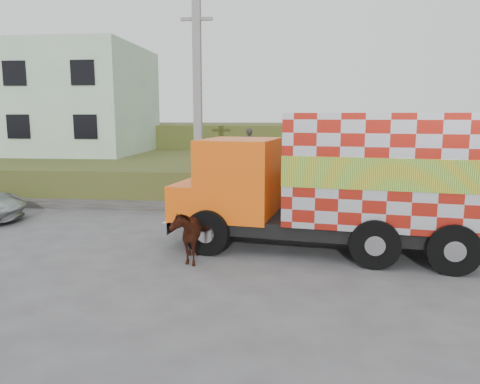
# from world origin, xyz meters

# --- Properties ---
(ground) EXTENTS (120.00, 120.00, 0.00)m
(ground) POSITION_xyz_m (0.00, 0.00, 0.00)
(ground) COLOR #474749
(ground) RESTS_ON ground
(embankment) EXTENTS (40.00, 12.00, 1.50)m
(embankment) POSITION_xyz_m (0.00, 10.00, 0.75)
(embankment) COLOR #3C551C
(embankment) RESTS_ON ground
(embankment_far) EXTENTS (40.00, 12.00, 3.00)m
(embankment_far) POSITION_xyz_m (0.00, 22.00, 1.50)
(embankment_far) COLOR #3C551C
(embankment_far) RESTS_ON ground
(retaining_strip) EXTENTS (16.00, 0.50, 0.40)m
(retaining_strip) POSITION_xyz_m (-2.00, 4.20, 0.20)
(retaining_strip) COLOR #595651
(retaining_strip) RESTS_ON ground
(building) EXTENTS (10.00, 8.00, 6.00)m
(building) POSITION_xyz_m (-11.00, 13.00, 4.50)
(building) COLOR #BAD9B9
(building) RESTS_ON embankment
(utility_pole) EXTENTS (1.20, 0.30, 8.00)m
(utility_pole) POSITION_xyz_m (-1.00, 4.60, 4.08)
(utility_pole) COLOR gray
(utility_pole) RESTS_ON ground
(cargo_truck) EXTENTS (8.68, 4.03, 3.73)m
(cargo_truck) POSITION_xyz_m (3.94, -0.71, 1.92)
(cargo_truck) COLOR black
(cargo_truck) RESTS_ON ground
(cow) EXTENTS (1.03, 1.74, 1.37)m
(cow) POSITION_xyz_m (-0.05, -1.97, 0.69)
(cow) COLOR black
(cow) RESTS_ON ground
(pedestrian) EXTENTS (0.64, 0.47, 1.64)m
(pedestrian) POSITION_xyz_m (0.83, 6.34, 2.32)
(pedestrian) COLOR #2D2A28
(pedestrian) RESTS_ON embankment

